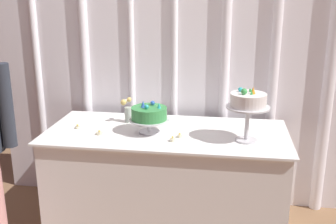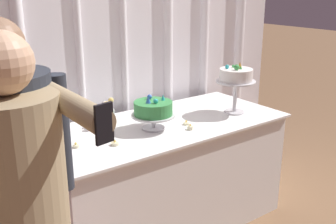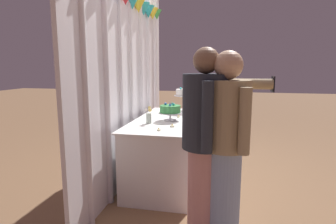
% 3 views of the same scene
% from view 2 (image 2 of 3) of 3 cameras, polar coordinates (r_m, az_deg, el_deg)
% --- Properties ---
extents(draped_curtain, '(2.98, 0.17, 2.56)m').
position_cam_2_polar(draped_curtain, '(2.97, -5.65, 12.42)').
color(draped_curtain, white).
rests_on(draped_curtain, ground_plane).
extents(cake_table, '(1.69, 0.77, 0.77)m').
position_cam_2_polar(cake_table, '(2.84, -0.61, -8.93)').
color(cake_table, white).
rests_on(cake_table, ground_plane).
extents(cake_display_nearleft, '(0.28, 0.28, 0.23)m').
position_cam_2_polar(cake_display_nearleft, '(2.55, -2.10, 0.32)').
color(cake_display_nearleft, silver).
rests_on(cake_display_nearleft, cake_table).
extents(cake_display_nearright, '(0.28, 0.28, 0.37)m').
position_cam_2_polar(cake_display_nearright, '(2.88, 9.56, 4.80)').
color(cake_display_nearright, silver).
rests_on(cake_display_nearright, cake_table).
extents(flower_vase, '(0.08, 0.09, 0.19)m').
position_cam_2_polar(flower_vase, '(2.63, -8.28, -0.27)').
color(flower_vase, '#B2C1B2').
rests_on(flower_vase, cake_table).
extents(tealight_far_left, '(0.04, 0.04, 0.03)m').
position_cam_2_polar(tealight_far_left, '(2.36, -12.87, -4.70)').
color(tealight_far_left, beige).
rests_on(tealight_far_left, cake_table).
extents(tealight_near_left, '(0.05, 0.05, 0.03)m').
position_cam_2_polar(tealight_near_left, '(2.35, -7.52, -4.45)').
color(tealight_near_left, beige).
rests_on(tealight_near_left, cake_table).
extents(tealight_near_right, '(0.04, 0.04, 0.04)m').
position_cam_2_polar(tealight_near_right, '(2.58, 3.15, -2.22)').
color(tealight_near_right, beige).
rests_on(tealight_near_right, cake_table).
extents(tealight_far_right, '(0.04, 0.04, 0.03)m').
position_cam_2_polar(tealight_far_right, '(2.66, 2.59, -1.62)').
color(tealight_far_right, beige).
rests_on(tealight_far_right, cake_table).
extents(guest_man_dark_suit, '(0.52, 0.40, 1.55)m').
position_cam_2_polar(guest_man_dark_suit, '(1.77, -20.60, -11.14)').
color(guest_man_dark_suit, '#D6938E').
rests_on(guest_man_dark_suit, ground_plane).
extents(guest_man_pink_jacket, '(0.49, 0.60, 1.52)m').
position_cam_2_polar(guest_man_pink_jacket, '(1.63, -19.95, -14.26)').
color(guest_man_pink_jacket, '#93ADD6').
rests_on(guest_man_pink_jacket, ground_plane).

